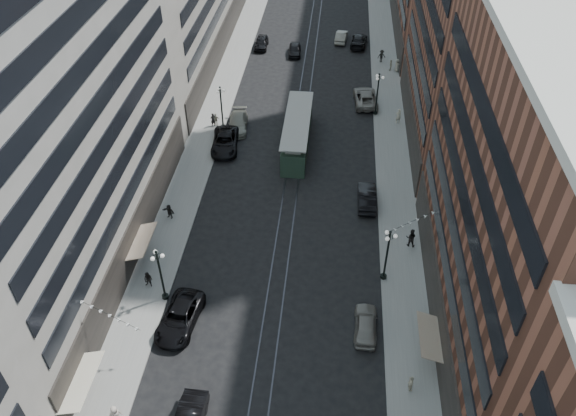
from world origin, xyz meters
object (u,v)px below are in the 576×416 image
(streetcar, at_px, (297,134))
(car_10, at_px, (367,197))
(pedestrian_6, at_px, (216,119))
(pedestrian_7, at_px, (411,238))
(car_4, at_px, (366,324))
(car_12, at_px, (359,41))
(pedestrian_8, at_px, (398,116))
(pedestrian_2, at_px, (148,280))
(car_9, at_px, (261,43))
(lamppost_sw_far, at_px, (161,273))
(pedestrian_extra_2, at_px, (391,65))
(lamppost_se_far, at_px, (387,254))
(car_7, at_px, (225,142))
(pedestrian_1, at_px, (116,415))
(pedestrian_4, at_px, (411,383))
(car_11, at_px, (365,97))
(pedestrian_9, at_px, (382,56))
(pedestrian_extra_0, at_px, (397,65))
(car_14, at_px, (341,36))
(lamppost_sw_mid, at_px, (221,106))
(car_13, at_px, (295,50))
(car_2, at_px, (180,318))
(car_8, at_px, (238,123))
(pedestrian_extra_1, at_px, (213,120))
(lamppost_se_mid, at_px, (377,93))

(streetcar, distance_m, car_10, 12.66)
(pedestrian_6, relative_size, pedestrian_7, 0.85)
(pedestrian_6, bearing_deg, car_4, 130.10)
(car_12, relative_size, pedestrian_8, 2.89)
(pedestrian_2, relative_size, car_9, 0.33)
(pedestrian_8, bearing_deg, lamppost_sw_far, 36.67)
(pedestrian_extra_2, bearing_deg, lamppost_se_far, -14.64)
(car_7, relative_size, pedestrian_6, 3.83)
(pedestrian_2, xyz_separation_m, pedestrian_extra_2, (22.54, 43.08, 0.02))
(pedestrian_1, height_order, pedestrian_4, pedestrian_1)
(streetcar, distance_m, car_11, 13.32)
(car_4, distance_m, pedestrian_8, 32.13)
(pedestrian_9, bearing_deg, pedestrian_1, -126.96)
(car_11, bearing_deg, pedestrian_extra_0, -121.22)
(car_10, distance_m, car_14, 39.77)
(lamppost_sw_mid, xyz_separation_m, pedestrian_extra_2, (20.84, 17.25, -2.14))
(car_13, relative_size, pedestrian_9, 2.45)
(pedestrian_8, bearing_deg, pedestrian_6, -11.57)
(car_4, xyz_separation_m, car_10, (0.31, 16.02, 0.07))
(car_11, relative_size, pedestrian_extra_2, 3.80)
(car_10, bearing_deg, pedestrian_1, 55.44)
(car_2, height_order, pedestrian_7, pedestrian_7)
(car_2, height_order, car_8, car_2)
(car_9, xyz_separation_m, pedestrian_6, (-2.55, -22.91, 0.17))
(car_12, relative_size, pedestrian_extra_2, 3.47)
(lamppost_sw_far, xyz_separation_m, pedestrian_8, (21.08, 30.09, -1.98))
(lamppost_sw_mid, bearing_deg, lamppost_sw_far, -90.00)
(car_8, xyz_separation_m, car_10, (15.24, -12.95, 0.03))
(car_2, bearing_deg, car_4, 9.89)
(car_12, bearing_deg, pedestrian_4, 99.63)
(pedestrian_2, bearing_deg, lamppost_sw_far, -26.09)
(pedestrian_6, xyz_separation_m, pedestrian_extra_1, (-0.34, -0.16, 0.04))
(lamppost_sw_mid, xyz_separation_m, pedestrian_7, (20.99, -18.65, -1.98))
(lamppost_se_mid, height_order, car_2, lamppost_se_mid)
(pedestrian_7, bearing_deg, car_8, -34.69)
(pedestrian_extra_0, bearing_deg, lamppost_se_mid, 138.78)
(car_4, relative_size, car_10, 0.89)
(lamppost_se_far, relative_size, car_9, 1.18)
(car_2, height_order, car_10, car_10)
(streetcar, height_order, car_14, streetcar)
(lamppost_sw_mid, bearing_deg, car_14, 63.01)
(pedestrian_2, bearing_deg, streetcar, 72.90)
(car_9, height_order, car_10, car_10)
(pedestrian_4, height_order, car_12, pedestrian_4)
(pedestrian_4, bearing_deg, pedestrian_extra_0, -5.00)
(lamppost_sw_mid, relative_size, pedestrian_7, 2.87)
(lamppost_se_mid, bearing_deg, car_2, -115.54)
(lamppost_sw_far, relative_size, lamppost_se_far, 1.00)
(lamppost_se_far, bearing_deg, pedestrian_7, 59.21)
(car_2, relative_size, pedestrian_1, 3.13)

